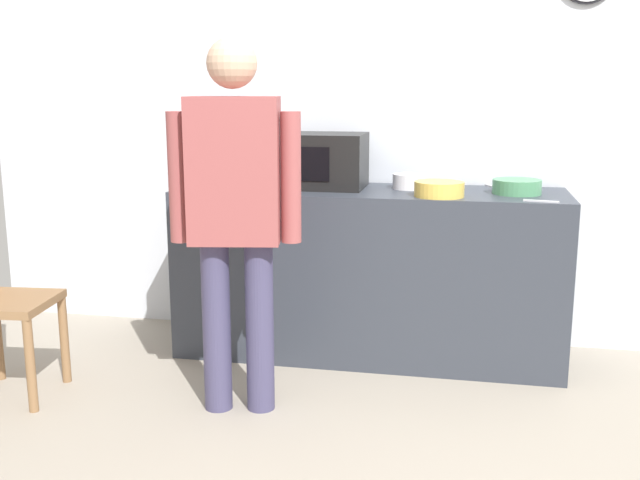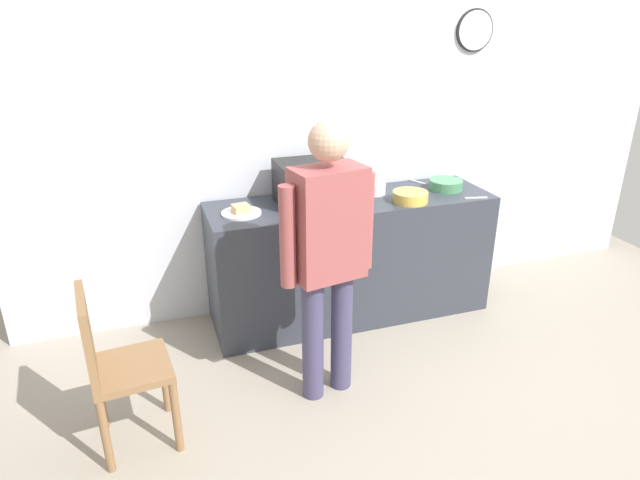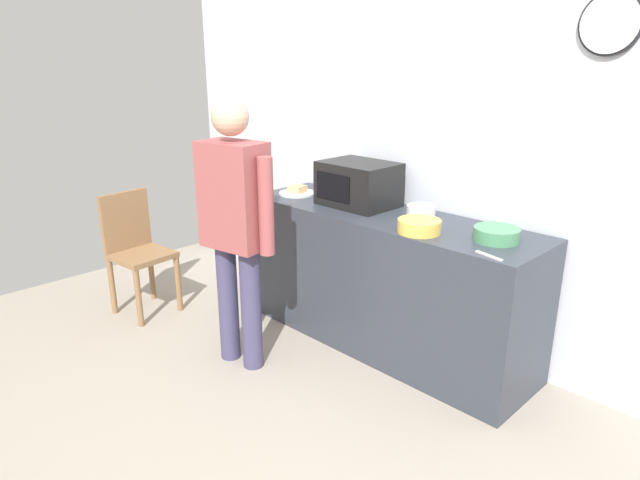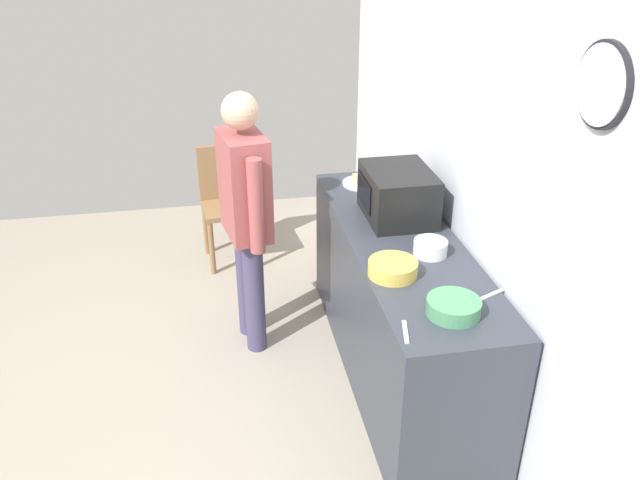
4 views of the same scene
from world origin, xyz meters
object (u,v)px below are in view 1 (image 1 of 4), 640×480
Objects in this scene: microwave at (320,161)px; person_standing at (235,201)px; cereal_bowl at (517,187)px; spoon_utensil at (541,201)px; mixing_bowl at (439,189)px; salad_bowl at (409,181)px; fork_utensil at (493,187)px; sandwich_plate at (224,183)px.

person_standing is (-0.20, -0.90, -0.10)m from microwave.
cereal_bowl is 0.28m from spoon_utensil.
mixing_bowl is at bearing -156.00° from cereal_bowl.
microwave is 2.72× the size of salad_bowl.
microwave is 2.94× the size of spoon_utensil.
person_standing is (-1.15, -1.09, 0.05)m from fork_utensil.
cereal_bowl is (0.57, -0.09, -0.00)m from salad_bowl.
mixing_bowl is at bearing 37.97° from person_standing.
person_standing reaches higher than fork_utensil.
mixing_bowl reaches higher than cereal_bowl.
salad_bowl is at bearing 6.77° from sandwich_plate.
person_standing is at bearing -145.96° from cereal_bowl.
mixing_bowl is 0.15× the size of person_standing.
mixing_bowl reaches higher than fork_utensil.
salad_bowl is 0.58m from cereal_bowl.
salad_bowl is at bearing 53.46° from person_standing.
microwave reaches higher than salad_bowl.
mixing_bowl reaches higher than spoon_utensil.
sandwich_plate reaches higher than fork_utensil.
mixing_bowl is at bearing -56.45° from salad_bowl.
sandwich_plate is 0.88m from person_standing.
fork_utensil is at bearing 43.50° from person_standing.
fork_utensil and spoon_utensil have the same top height.
salad_bowl is at bearing -161.55° from fork_utensil.
microwave is 1.84× the size of sandwich_plate.
salad_bowl is 0.31m from mixing_bowl.
spoon_utensil is at bearing -27.32° from salad_bowl.
fork_utensil is at bearing 18.45° from salad_bowl.
mixing_bowl is 1.50× the size of spoon_utensil.
cereal_bowl reaches higher than spoon_utensil.
cereal_bowl is at bearing -8.53° from salad_bowl.
person_standing is (-1.37, -0.59, 0.05)m from spoon_utensil.
cereal_bowl is 1.49× the size of fork_utensil.
microwave reaches higher than sandwich_plate.
sandwich_plate is 1.06× the size of mixing_bowl.
salad_bowl is at bearing 4.82° from microwave.
microwave reaches higher than fork_utensil.
person_standing is at bearing -136.50° from fork_utensil.
fork_utensil is at bearing 55.82° from mixing_bowl.
person_standing is (-0.70, -0.94, 0.01)m from salad_bowl.
microwave is at bearing 8.56° from sandwich_plate.
fork_utensil is (0.95, 0.19, -0.15)m from microwave.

